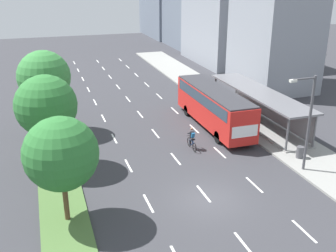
{
  "coord_description": "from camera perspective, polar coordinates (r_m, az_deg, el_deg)",
  "views": [
    {
      "loc": [
        -8.76,
        -18.95,
        12.62
      ],
      "look_at": [
        0.58,
        9.4,
        1.2
      ],
      "focal_mm": 42.93,
      "sensor_mm": 36.0,
      "label": 1
    }
  ],
  "objects": [
    {
      "name": "ground_plane",
      "position": [
        24.4,
        5.72,
        -10.33
      ],
      "size": [
        140.0,
        140.0,
        0.0
      ],
      "primitive_type": "plane",
      "color": "#38383D"
    },
    {
      "name": "median_strip",
      "position": [
        40.93,
        -16.69,
        2.16
      ],
      "size": [
        2.6,
        52.0,
        0.12
      ],
      "primitive_type": "cube",
      "color": "#4C7038",
      "rests_on": "ground"
    },
    {
      "name": "sidewalk_right",
      "position": [
        44.71,
        6.34,
        4.51
      ],
      "size": [
        4.5,
        52.0,
        0.15
      ],
      "primitive_type": "cube",
      "color": "gray",
      "rests_on": "ground"
    },
    {
      "name": "lane_divider_left",
      "position": [
        40.13,
        -9.77,
        2.3
      ],
      "size": [
        0.14,
        48.55,
        0.01
      ],
      "color": "white",
      "rests_on": "ground"
    },
    {
      "name": "lane_divider_center",
      "position": [
        40.73,
        -4.9,
        2.81
      ],
      "size": [
        0.14,
        48.55,
        0.01
      ],
      "color": "white",
      "rests_on": "ground"
    },
    {
      "name": "lane_divider_right",
      "position": [
        41.63,
        -0.21,
        3.29
      ],
      "size": [
        0.14,
        48.55,
        0.01
      ],
      "color": "white",
      "rests_on": "ground"
    },
    {
      "name": "bus_shelter",
      "position": [
        36.29,
        13.03,
        3.14
      ],
      "size": [
        2.9,
        13.54,
        2.86
      ],
      "color": "gray",
      "rests_on": "sidewalk_right"
    },
    {
      "name": "bus",
      "position": [
        34.75,
        6.49,
        3.12
      ],
      "size": [
        2.54,
        11.29,
        3.37
      ],
      "color": "red",
      "rests_on": "ground"
    },
    {
      "name": "cyclist",
      "position": [
        30.51,
        3.42,
        -1.91
      ],
      "size": [
        0.46,
        1.82,
        1.71
      ],
      "color": "black",
      "rests_on": "ground"
    },
    {
      "name": "median_tree_nearest",
      "position": [
        21.2,
        -14.96,
        -3.85
      ],
      "size": [
        3.9,
        3.9,
        5.82
      ],
      "color": "brown",
      "rests_on": "median_strip"
    },
    {
      "name": "median_tree_second",
      "position": [
        27.45,
        -16.94,
        2.76
      ],
      "size": [
        4.08,
        4.08,
        6.41
      ],
      "color": "brown",
      "rests_on": "median_strip"
    },
    {
      "name": "median_tree_third",
      "position": [
        33.99,
        -17.2,
        6.68
      ],
      "size": [
        4.26,
        4.26,
        6.81
      ],
      "color": "brown",
      "rests_on": "median_strip"
    },
    {
      "name": "streetlight",
      "position": [
        27.4,
        19.21,
        1.15
      ],
      "size": [
        1.91,
        0.24,
        6.5
      ],
      "color": "#4C4C51",
      "rests_on": "sidewalk_right"
    },
    {
      "name": "trash_bin",
      "position": [
        30.38,
        18.23,
        -3.54
      ],
      "size": [
        0.52,
        0.52,
        0.85
      ],
      "primitive_type": "cylinder",
      "color": "#4C4C51",
      "rests_on": "sidewalk_right"
    },
    {
      "name": "building_near_right",
      "position": [
        47.86,
        14.98,
        14.05
      ],
      "size": [
        6.88,
        9.77,
        14.9
      ],
      "primitive_type": "cube",
      "color": "#8E939E",
      "rests_on": "ground"
    },
    {
      "name": "building_mid_right",
      "position": [
        61.28,
        8.34,
        15.82
      ],
      "size": [
        8.93,
        14.1,
        14.76
      ],
      "primitive_type": "cube",
      "color": "#8E939E",
      "rests_on": "ground"
    }
  ]
}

